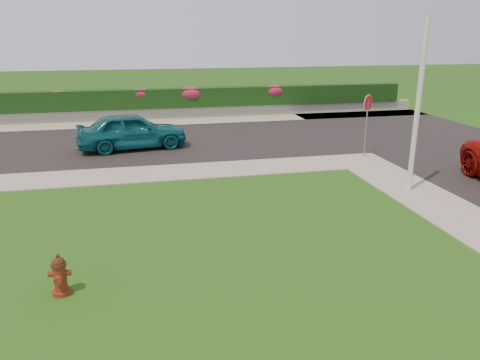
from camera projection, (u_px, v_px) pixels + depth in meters
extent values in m
plane|color=black|center=(229.00, 311.00, 8.47)|extent=(120.00, 120.00, 0.00)
cube|color=black|center=(56.00, 147.00, 20.48)|extent=(26.00, 8.00, 0.04)
cube|color=gray|center=(1.00, 183.00, 15.62)|extent=(24.00, 2.00, 0.04)
cube|color=gray|center=(360.00, 161.00, 18.28)|extent=(2.00, 2.00, 0.04)
cube|color=gray|center=(145.00, 123.00, 25.95)|extent=(34.00, 2.00, 0.04)
cube|color=gray|center=(145.00, 114.00, 27.27)|extent=(34.00, 0.40, 0.60)
cube|color=black|center=(144.00, 99.00, 27.10)|extent=(32.00, 0.90, 1.10)
cylinder|color=#520F0C|center=(62.00, 292.00, 9.02)|extent=(0.35, 0.35, 0.08)
cylinder|color=#520F0C|center=(60.00, 277.00, 8.92)|extent=(0.24, 0.24, 0.54)
cylinder|color=black|center=(58.00, 264.00, 8.84)|extent=(0.29, 0.29, 0.05)
sphere|color=black|center=(58.00, 263.00, 8.83)|extent=(0.24, 0.24, 0.24)
cylinder|color=black|center=(57.00, 256.00, 8.79)|extent=(0.07, 0.07, 0.07)
cylinder|color=#520F0C|center=(51.00, 274.00, 8.87)|extent=(0.11, 0.12, 0.11)
cylinder|color=#520F0C|center=(68.00, 273.00, 8.92)|extent=(0.11, 0.12, 0.11)
cylinder|color=#520F0C|center=(58.00, 280.00, 8.77)|extent=(0.16, 0.13, 0.16)
imported|color=#0C515C|center=(132.00, 131.00, 19.92)|extent=(4.79, 2.52, 1.55)
cylinder|color=silver|center=(418.00, 108.00, 14.03)|extent=(0.16, 0.16, 5.30)
cylinder|color=slate|center=(366.00, 130.00, 18.68)|extent=(0.06, 0.06, 2.22)
cylinder|color=red|center=(368.00, 103.00, 18.36)|extent=(0.54, 0.40, 0.65)
cylinder|color=white|center=(368.00, 103.00, 18.36)|extent=(0.57, 0.41, 0.69)
ellipsoid|color=#BD205D|center=(58.00, 95.00, 25.95)|extent=(1.01, 0.65, 0.51)
ellipsoid|color=#BD205D|center=(141.00, 94.00, 26.88)|extent=(1.22, 0.79, 0.61)
ellipsoid|color=#BD205D|center=(190.00, 93.00, 27.49)|extent=(1.53, 0.98, 0.76)
ellipsoid|color=#BD205D|center=(274.00, 91.00, 28.53)|extent=(1.42, 0.92, 0.71)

